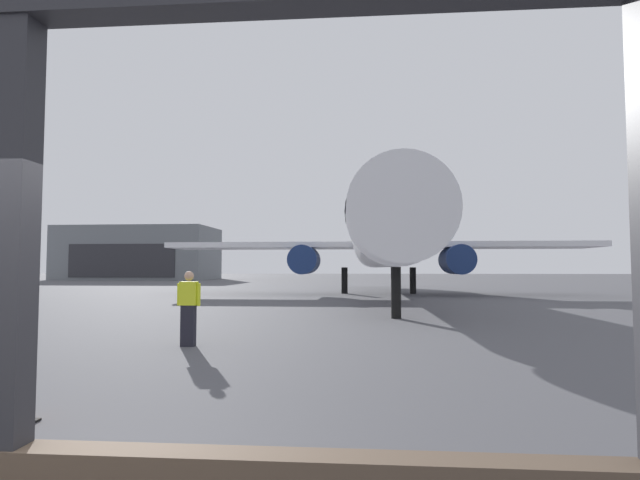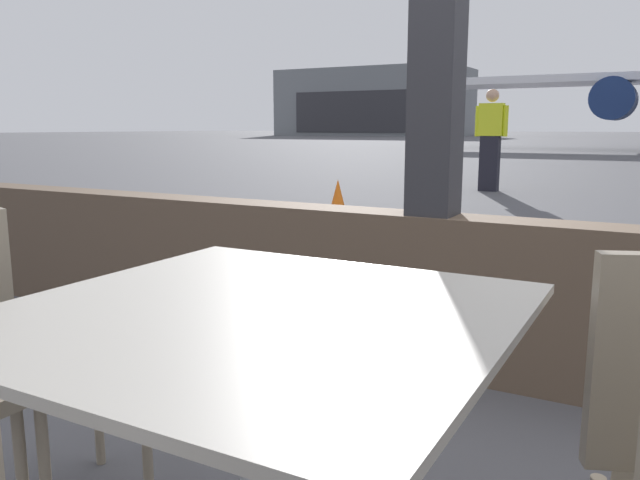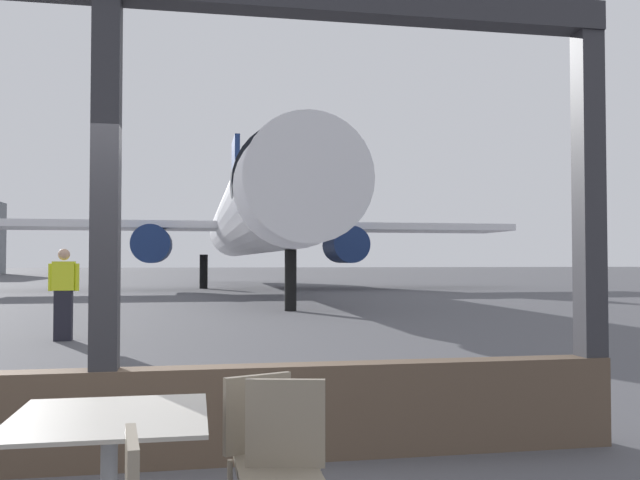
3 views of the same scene
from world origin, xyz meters
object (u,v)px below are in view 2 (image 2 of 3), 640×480
object	(u,v)px
dining_table	(260,442)
cafe_chair_aisle_right	(25,337)
distant_hangar	(375,103)
ground_crew_worker	(491,139)
traffic_cone	(338,214)

from	to	relation	value
dining_table	cafe_chair_aisle_right	distance (m)	0.85
distant_hangar	dining_table	bearing A→B (deg)	-66.25
dining_table	cafe_chair_aisle_right	size ratio (longest dim) A/B	1.01
cafe_chair_aisle_right	ground_crew_worker	world-z (taller)	ground_crew_worker
dining_table	traffic_cone	bearing A→B (deg)	115.33
dining_table	ground_crew_worker	distance (m)	10.33
cafe_chair_aisle_right	traffic_cone	distance (m)	4.40
cafe_chair_aisle_right	distant_hangar	xyz separation A→B (m)	(-31.98, 74.47, 3.55)
traffic_cone	distant_hangar	xyz separation A→B (m)	(-30.77, 70.25, 3.80)
cafe_chair_aisle_right	traffic_cone	world-z (taller)	cafe_chair_aisle_right
ground_crew_worker	traffic_cone	size ratio (longest dim) A/B	2.81
cafe_chair_aisle_right	ground_crew_worker	distance (m)	10.09
dining_table	distant_hangar	bearing A→B (deg)	113.75
dining_table	ground_crew_worker	bearing A→B (deg)	101.52
dining_table	traffic_cone	distance (m)	4.79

